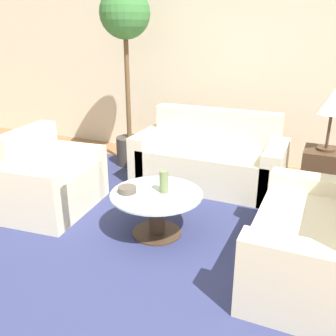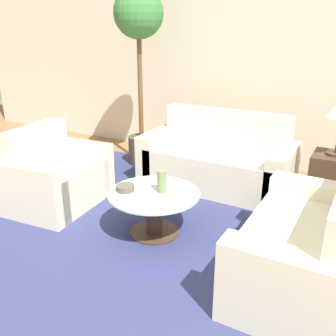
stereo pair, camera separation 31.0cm
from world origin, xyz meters
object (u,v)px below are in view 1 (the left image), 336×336
at_px(sofa_main, 210,160).
at_px(bowl, 127,190).
at_px(loveseat, 316,242).
at_px(vase, 164,182).
at_px(armchair, 48,182).
at_px(potted_plant, 126,41).
at_px(coffee_table, 157,208).
at_px(table_lamp, 333,104).

distance_m(sofa_main, bowl, 1.46).
distance_m(sofa_main, loveseat, 1.88).
distance_m(sofa_main, vase, 1.30).
xyz_separation_m(armchair, bowl, (0.99, -0.12, 0.15)).
xyz_separation_m(armchair, potted_plant, (0.11, 1.49, 1.32)).
bearing_deg(sofa_main, potted_plant, 170.80).
bearing_deg(loveseat, vase, -95.05).
xyz_separation_m(potted_plant, bowl, (0.88, -1.61, -1.17)).
bearing_deg(sofa_main, coffee_table, -92.83).
distance_m(sofa_main, coffee_table, 1.33).
xyz_separation_m(sofa_main, vase, (-0.01, -1.28, 0.22)).
relative_size(sofa_main, armchair, 1.61).
bearing_deg(table_lamp, sofa_main, 178.09).
relative_size(armchair, table_lamp, 1.72).
xyz_separation_m(armchair, vase, (1.28, 0.02, 0.22)).
relative_size(sofa_main, vase, 8.59).
bearing_deg(vase, coffee_table, -138.42).
height_order(sofa_main, vase, sofa_main).
xyz_separation_m(potted_plant, vase, (1.17, -1.48, -1.10)).
xyz_separation_m(sofa_main, loveseat, (1.26, -1.40, -0.00)).
distance_m(loveseat, vase, 1.30).
bearing_deg(loveseat, coffee_table, -92.89).
xyz_separation_m(coffee_table, vase, (0.05, 0.05, 0.24)).
bearing_deg(sofa_main, loveseat, -47.99).
relative_size(loveseat, vase, 6.88).
distance_m(loveseat, table_lamp, 1.56).
distance_m(sofa_main, potted_plant, 1.78).
bearing_deg(potted_plant, sofa_main, -9.20).
relative_size(table_lamp, bowl, 3.82).
relative_size(armchair, loveseat, 0.77).
xyz_separation_m(coffee_table, bowl, (-0.24, -0.09, 0.17)).
bearing_deg(coffee_table, loveseat, -3.03).
bearing_deg(table_lamp, coffee_table, -135.27).
xyz_separation_m(sofa_main, coffee_table, (-0.07, -1.33, -0.02)).
height_order(sofa_main, potted_plant, potted_plant).
relative_size(loveseat, coffee_table, 1.69).
height_order(armchair, loveseat, loveseat).
bearing_deg(bowl, vase, 24.83).
relative_size(sofa_main, potted_plant, 0.77).
bearing_deg(bowl, coffee_table, 20.42).
height_order(loveseat, coffee_table, loveseat).
height_order(sofa_main, armchair, sofa_main).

